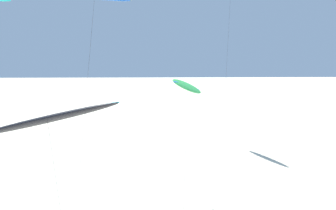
# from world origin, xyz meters

# --- Properties ---
(flying_kite_7) EXTENTS (7.95, 6.13, 8.77)m
(flying_kite_7) POSITION_xyz_m (-7.11, 18.61, 7.56)
(flying_kite_7) COLOR black
(flying_kite_7) RESTS_ON ground
(flying_kite_9) EXTENTS (3.42, 13.01, 9.62)m
(flying_kite_9) POSITION_xyz_m (1.15, 26.60, 8.53)
(flying_kite_9) COLOR green
(flying_kite_9) RESTS_ON ground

